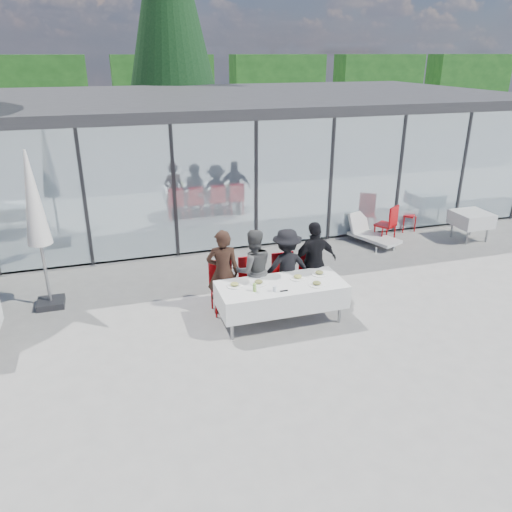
% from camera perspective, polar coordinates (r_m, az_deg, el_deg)
% --- Properties ---
extents(ground, '(90.00, 90.00, 0.00)m').
position_cam_1_polar(ground, '(8.73, 1.31, -9.06)').
color(ground, gray).
rests_on(ground, ground).
extents(pavilion, '(14.80, 8.80, 3.44)m').
position_cam_1_polar(pavilion, '(16.03, -1.07, 13.69)').
color(pavilion, gray).
rests_on(pavilion, ground).
extents(treeline, '(62.50, 2.00, 4.40)m').
position_cam_1_polar(treeline, '(35.14, -17.29, 17.52)').
color(treeline, '#143D13').
rests_on(treeline, ground).
extents(dining_table, '(2.26, 0.96, 0.75)m').
position_cam_1_polar(dining_table, '(8.91, 2.89, -4.42)').
color(dining_table, silver).
rests_on(dining_table, ground).
extents(diner_a, '(0.71, 0.71, 1.64)m').
position_cam_1_polar(diner_a, '(9.10, -3.79, -1.88)').
color(diner_a, '#321E16').
rests_on(diner_a, ground).
extents(diner_chair_a, '(0.44, 0.44, 0.97)m').
position_cam_1_polar(diner_chair_a, '(9.33, -3.92, -3.17)').
color(diner_chair_a, '#B70C0F').
rests_on(diner_chair_a, ground).
extents(diner_b, '(0.79, 0.79, 1.58)m').
position_cam_1_polar(diner_b, '(9.25, -0.35, -1.62)').
color(diner_b, '#4C4C4C').
rests_on(diner_b, ground).
extents(diner_chair_b, '(0.44, 0.44, 0.97)m').
position_cam_1_polar(diner_chair_b, '(9.46, -0.56, -2.74)').
color(diner_chair_b, '#B70C0F').
rests_on(diner_chair_b, ground).
extents(diner_c, '(1.03, 1.03, 1.52)m').
position_cam_1_polar(diner_c, '(9.46, 3.50, -1.31)').
color(diner_c, black).
rests_on(diner_c, ground).
extents(diner_chair_c, '(0.44, 0.44, 0.97)m').
position_cam_1_polar(diner_chair_c, '(9.65, 3.22, -2.25)').
color(diner_chair_c, '#B70C0F').
rests_on(diner_chair_c, ground).
extents(diner_d, '(1.03, 1.03, 1.61)m').
position_cam_1_polar(diner_d, '(9.64, 6.68, -0.67)').
color(diner_d, black).
rests_on(diner_d, ground).
extents(diner_chair_d, '(0.44, 0.44, 0.97)m').
position_cam_1_polar(diner_chair_d, '(9.85, 6.33, -1.83)').
color(diner_chair_d, '#B70C0F').
rests_on(diner_chair_d, ground).
extents(plate_a, '(0.29, 0.29, 0.07)m').
position_cam_1_polar(plate_a, '(8.72, -2.47, -3.32)').
color(plate_a, white).
rests_on(plate_a, dining_table).
extents(plate_b, '(0.29, 0.29, 0.07)m').
position_cam_1_polar(plate_b, '(8.80, 0.30, -3.05)').
color(plate_b, white).
rests_on(plate_b, dining_table).
extents(plate_c, '(0.29, 0.29, 0.07)m').
position_cam_1_polar(plate_c, '(9.03, 4.79, -2.44)').
color(plate_c, white).
rests_on(plate_c, dining_table).
extents(plate_d, '(0.29, 0.29, 0.07)m').
position_cam_1_polar(plate_d, '(9.24, 7.25, -1.96)').
color(plate_d, white).
rests_on(plate_d, dining_table).
extents(plate_extra, '(0.29, 0.29, 0.07)m').
position_cam_1_polar(plate_extra, '(8.82, 6.96, -3.17)').
color(plate_extra, white).
rests_on(plate_extra, dining_table).
extents(juice_bottle, '(0.06, 0.06, 0.15)m').
position_cam_1_polar(juice_bottle, '(8.50, -0.16, -3.63)').
color(juice_bottle, '#89BD4E').
rests_on(juice_bottle, dining_table).
extents(drinking_glasses, '(0.07, 0.07, 0.10)m').
position_cam_1_polar(drinking_glasses, '(8.52, 2.16, -3.77)').
color(drinking_glasses, silver).
rests_on(drinking_glasses, dining_table).
extents(folded_eyeglasses, '(0.14, 0.03, 0.01)m').
position_cam_1_polar(folded_eyeglasses, '(8.55, 3.21, -4.00)').
color(folded_eyeglasses, black).
rests_on(folded_eyeglasses, dining_table).
extents(spare_table_right, '(0.86, 0.86, 0.74)m').
position_cam_1_polar(spare_table_right, '(14.01, 23.38, 3.89)').
color(spare_table_right, silver).
rests_on(spare_table_right, ground).
extents(spare_chair_a, '(0.62, 0.62, 0.97)m').
position_cam_1_polar(spare_chair_a, '(14.20, 16.52, 4.98)').
color(spare_chair_a, '#B70C0F').
rests_on(spare_chair_a, ground).
extents(spare_chair_b, '(0.61, 0.61, 0.97)m').
position_cam_1_polar(spare_chair_b, '(13.11, 14.94, 3.74)').
color(spare_chair_b, '#B70C0F').
rests_on(spare_chair_b, ground).
extents(market_umbrella, '(0.50, 0.50, 3.00)m').
position_cam_1_polar(market_umbrella, '(9.76, -23.99, 4.98)').
color(market_umbrella, black).
rests_on(market_umbrella, ground).
extents(lounger, '(1.04, 1.46, 0.72)m').
position_cam_1_polar(lounger, '(13.07, 12.85, 2.58)').
color(lounger, silver).
rests_on(lounger, ground).
extents(conifer_tree, '(4.00, 4.00, 10.50)m').
position_cam_1_polar(conifer_tree, '(20.32, -9.95, 26.07)').
color(conifer_tree, '#382316').
rests_on(conifer_tree, ground).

